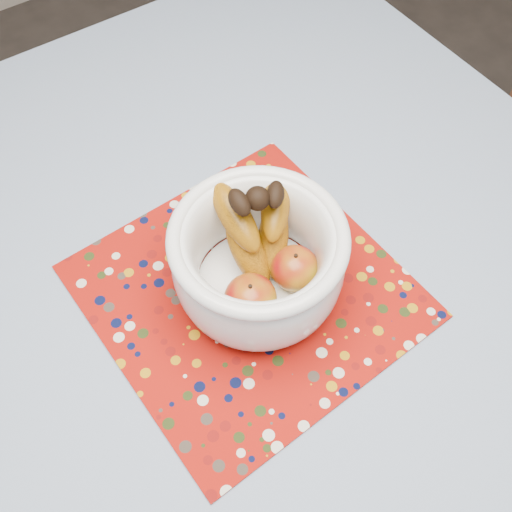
% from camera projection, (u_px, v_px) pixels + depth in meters
% --- Properties ---
extents(table, '(1.20, 1.20, 0.75)m').
position_uv_depth(table, '(215.00, 341.00, 0.89)').
color(table, brown).
rests_on(table, ground).
extents(tablecloth, '(1.32, 1.32, 0.01)m').
position_uv_depth(tablecloth, '(212.00, 316.00, 0.82)').
color(tablecloth, '#657CA9').
rests_on(tablecloth, table).
extents(placemat, '(0.42, 0.42, 0.00)m').
position_uv_depth(placemat, '(247.00, 291.00, 0.83)').
color(placemat, '#920E07').
rests_on(placemat, tablecloth).
extents(fruit_bowl, '(0.24, 0.23, 0.17)m').
position_uv_depth(fruit_bowl, '(261.00, 253.00, 0.77)').
color(fruit_bowl, white).
rests_on(fruit_bowl, placemat).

